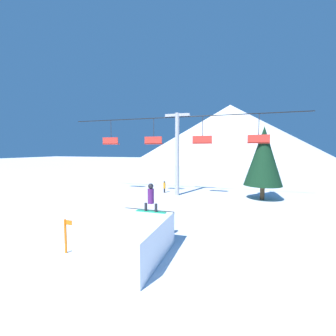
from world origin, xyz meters
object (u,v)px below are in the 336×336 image
at_px(snow_ramp, 131,240).
at_px(trail_marker, 66,235).
at_px(distant_skier, 164,186).
at_px(snowboarder, 151,198).
at_px(pine_tree_near, 264,156).

xyz_separation_m(snow_ramp, trail_marker, (-2.87, -0.47, 0.03)).
height_order(trail_marker, distant_skier, trail_marker).
distance_m(snowboarder, pine_tree_near, 13.28).
relative_size(snow_ramp, pine_tree_near, 0.59).
relative_size(snowboarder, trail_marker, 0.99).
xyz_separation_m(trail_marker, distant_skier, (-0.34, 14.16, -0.13)).
xyz_separation_m(pine_tree_near, trail_marker, (-8.99, -13.82, -3.08)).
relative_size(snowboarder, pine_tree_near, 0.23).
bearing_deg(snowboarder, distant_skier, 105.88).
distance_m(snow_ramp, distant_skier, 14.06).
height_order(pine_tree_near, trail_marker, pine_tree_near).
bearing_deg(distant_skier, trail_marker, -88.62).
distance_m(trail_marker, distant_skier, 14.16).
bearing_deg(snow_ramp, distant_skier, 103.22).
height_order(snowboarder, pine_tree_near, pine_tree_near).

